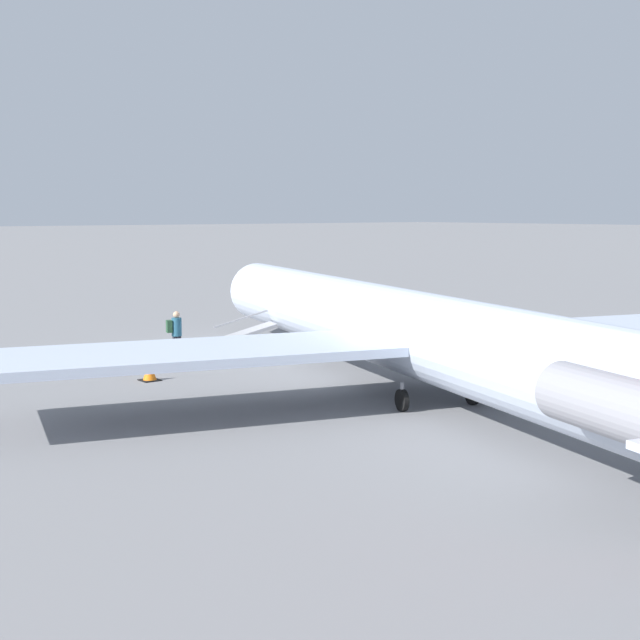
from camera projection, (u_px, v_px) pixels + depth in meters
ground_plane at (394, 390)px, 26.54m from camera, size 600.00×600.00×0.00m
airplane_main at (409, 331)px, 25.46m from camera, size 31.77×24.88×6.31m
boarding_stairs at (204, 347)px, 32.51m from camera, size 2.11×4.13×1.61m
passenger at (176, 332)px, 31.85m from camera, size 0.42×0.57×1.74m
traffic_cone_near_stairs at (150, 371)px, 27.94m from camera, size 0.58×0.58×0.64m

